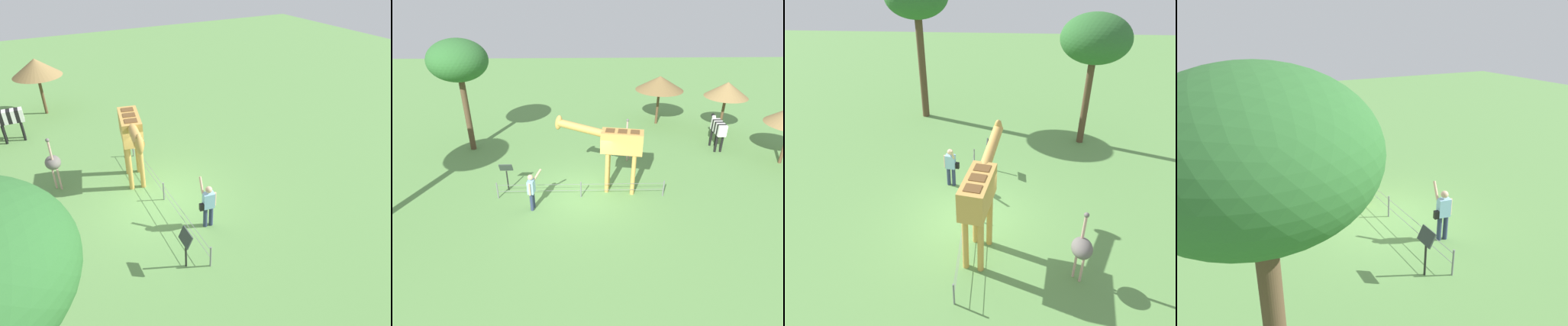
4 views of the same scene
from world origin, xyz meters
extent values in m
plane|color=#60934C|center=(0.00, 0.00, 0.00)|extent=(60.00, 60.00, 0.00)
cylinder|color=gold|center=(-1.12, -0.17, 0.95)|extent=(0.18, 0.18, 1.89)
cylinder|color=gold|center=(-1.20, -0.60, 0.95)|extent=(0.18, 0.18, 1.89)
cylinder|color=gold|center=(-2.20, 0.03, 0.95)|extent=(0.18, 0.18, 1.89)
cylinder|color=gold|center=(-2.28, -0.40, 0.95)|extent=(0.18, 0.18, 1.89)
cube|color=gold|center=(-1.70, -0.29, 2.34)|extent=(1.80, 1.01, 0.90)
cube|color=brown|center=(-1.21, -0.38, 2.80)|extent=(0.44, 0.50, 0.02)
cube|color=brown|center=(-1.70, -0.29, 2.80)|extent=(0.44, 0.50, 0.02)
cube|color=brown|center=(-2.19, -0.19, 2.80)|extent=(0.44, 0.50, 0.02)
cylinder|color=gold|center=(-0.12, -0.59, 2.81)|extent=(2.12, 0.71, 0.71)
ellipsoid|color=gold|center=(0.88, -0.78, 3.01)|extent=(0.44, 0.33, 0.68)
cylinder|color=brown|center=(0.88, -0.72, 3.19)|extent=(0.05, 0.05, 0.14)
cylinder|color=brown|center=(0.88, -0.84, 3.19)|extent=(0.05, 0.05, 0.14)
cylinder|color=navy|center=(1.93, 0.89, 0.39)|extent=(0.14, 0.14, 0.78)
cylinder|color=navy|center=(1.95, 1.09, 0.39)|extent=(0.14, 0.14, 0.78)
cube|color=#8CBFE0|center=(1.94, 0.99, 1.06)|extent=(0.29, 0.39, 0.55)
sphere|color=#D8AD8C|center=(1.94, 0.99, 1.47)|extent=(0.22, 0.22, 0.22)
cylinder|color=#D8AD8C|center=(1.68, 0.87, 1.52)|extent=(0.36, 0.13, 0.51)
cylinder|color=#D8AD8C|center=(1.97, 1.21, 1.05)|extent=(0.08, 0.08, 0.50)
cube|color=black|center=(1.96, 0.77, 0.88)|extent=(0.15, 0.22, 0.24)
cylinder|color=black|center=(-7.28, -4.73, 0.47)|extent=(0.12, 0.12, 0.95)
cylinder|color=black|center=(-7.58, -4.72, 0.47)|extent=(0.12, 0.12, 0.95)
cylinder|color=black|center=(-7.27, -3.93, 0.47)|extent=(0.12, 0.12, 0.95)
cylinder|color=black|center=(-7.57, -3.92, 0.47)|extent=(0.12, 0.12, 0.95)
cube|color=silver|center=(-7.42, -3.81, 1.25)|extent=(0.44, 0.17, 0.60)
cube|color=black|center=(-7.42, -3.98, 1.25)|extent=(0.44, 0.17, 0.60)
cube|color=silver|center=(-7.42, -4.15, 1.25)|extent=(0.44, 0.17, 0.60)
cube|color=black|center=(-7.42, -4.32, 1.25)|extent=(0.44, 0.17, 0.60)
cube|color=silver|center=(-7.43, -4.50, 1.25)|extent=(0.44, 0.17, 0.60)
cube|color=black|center=(-7.43, -4.67, 1.25)|extent=(0.44, 0.17, 0.60)
cube|color=silver|center=(-7.43, -4.84, 1.25)|extent=(0.44, 0.17, 0.60)
cylinder|color=silver|center=(-7.43, -5.07, 1.40)|extent=(0.20, 0.44, 0.47)
ellipsoid|color=black|center=(-7.43, -5.32, 1.55)|extent=(0.18, 0.40, 0.22)
cylinder|color=#CC9E93|center=(-2.38, -3.02, 0.45)|extent=(0.07, 0.07, 0.90)
cylinder|color=#CC9E93|center=(-2.54, -3.18, 0.45)|extent=(0.07, 0.07, 0.90)
ellipsoid|color=#66605B|center=(-2.46, -3.10, 1.18)|extent=(0.70, 0.56, 0.49)
cylinder|color=#CC9E93|center=(-2.31, -3.10, 1.73)|extent=(0.08, 0.08, 0.80)
sphere|color=#66605B|center=(-2.31, -3.10, 2.18)|extent=(0.14, 0.14, 0.14)
cylinder|color=brown|center=(-8.31, -6.19, 1.18)|extent=(0.16, 0.16, 2.35)
cone|color=olive|center=(-8.31, -6.19, 2.78)|extent=(2.43, 2.43, 0.84)
cylinder|color=brown|center=(-4.94, -8.16, 1.11)|extent=(0.16, 0.16, 2.22)
cone|color=brown|center=(-4.94, -8.16, 2.64)|extent=(2.95, 2.95, 0.85)
cylinder|color=brown|center=(5.89, -4.63, 1.94)|extent=(0.30, 0.30, 3.89)
ellipsoid|color=#2D662D|center=(5.89, -4.63, 4.76)|extent=(2.90, 2.90, 2.03)
cylinder|color=black|center=(3.18, -0.41, 0.47)|extent=(0.06, 0.06, 0.95)
cube|color=#333D38|center=(3.18, -0.41, 1.13)|extent=(0.56, 0.21, 0.38)
cylinder|color=slate|center=(-3.50, 0.22, 0.38)|extent=(0.05, 0.05, 0.75)
cylinder|color=slate|center=(0.00, 0.22, 0.38)|extent=(0.05, 0.05, 0.75)
cylinder|color=slate|center=(3.50, 0.22, 0.38)|extent=(0.05, 0.05, 0.75)
cube|color=slate|center=(0.00, 0.22, 0.64)|extent=(7.00, 0.01, 0.01)
cube|color=slate|center=(0.00, 0.22, 0.34)|extent=(7.00, 0.01, 0.01)
camera|label=1|loc=(9.57, -3.36, 7.97)|focal=32.10mm
camera|label=2|loc=(0.00, 11.87, 7.98)|focal=30.26mm
camera|label=3|loc=(-9.61, -0.83, 8.09)|focal=33.22mm
camera|label=4|loc=(10.08, -5.20, 6.14)|focal=35.33mm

